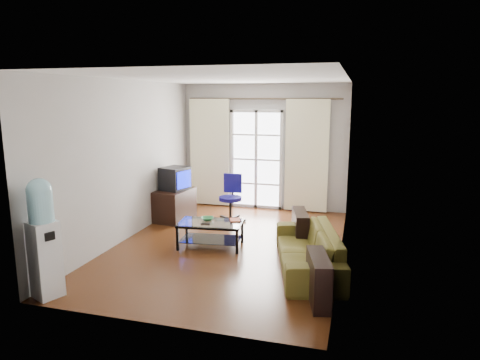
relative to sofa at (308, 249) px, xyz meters
name	(u,v)px	position (x,y,z in m)	size (l,w,h in m)	color
floor	(229,245)	(-1.37, 0.62, -0.29)	(5.20, 5.20, 0.00)	#572E14
ceiling	(228,78)	(-1.37, 0.62, 2.41)	(5.20, 5.20, 0.00)	white
wall_back	(264,147)	(-1.37, 3.22, 1.06)	(3.60, 0.02, 2.70)	#B4B0AB
wall_front	(153,203)	(-1.37, -1.98, 1.06)	(3.60, 0.02, 2.70)	#B4B0AB
wall_left	(128,160)	(-3.17, 0.62, 1.06)	(0.02, 5.20, 2.70)	#B4B0AB
wall_right	(344,170)	(0.43, 0.62, 1.06)	(0.02, 5.20, 2.70)	#B4B0AB
french_door	(256,160)	(-1.52, 3.17, 0.79)	(1.16, 0.06, 2.15)	white
curtain_rod	(263,99)	(-1.37, 3.12, 2.09)	(0.04, 0.04, 3.30)	#4C3F2D
curtain_left	(210,153)	(-2.57, 3.10, 0.91)	(0.90, 0.07, 2.35)	#FFFDCD
curtain_right	(307,156)	(-0.42, 3.10, 0.91)	(0.90, 0.07, 2.35)	#FFFDCD
radiator	(299,196)	(-0.57, 3.12, 0.04)	(0.64, 0.12, 0.64)	gray
sofa	(308,249)	(0.00, 0.00, 0.00)	(1.23, 2.11, 0.58)	brown
coffee_table	(211,231)	(-1.64, 0.49, -0.02)	(1.08, 0.70, 0.41)	silver
bowl	(207,219)	(-1.72, 0.58, 0.15)	(0.27, 0.27, 0.05)	#2F8238
book	(230,220)	(-1.36, 0.66, 0.14)	(0.23, 0.26, 0.02)	#A41423
remote	(206,224)	(-1.67, 0.37, 0.13)	(0.15, 0.04, 0.02)	black
tv_stand	(174,205)	(-2.86, 1.78, 0.02)	(0.56, 0.84, 0.61)	black
crt_tv	(174,178)	(-2.86, 1.81, 0.55)	(0.59, 0.60, 0.45)	black
task_chair	(231,207)	(-1.76, 2.04, -0.02)	(0.65, 0.65, 0.92)	black
water_cooler	(43,236)	(-2.97, -1.73, 0.48)	(0.39, 0.39, 1.48)	white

